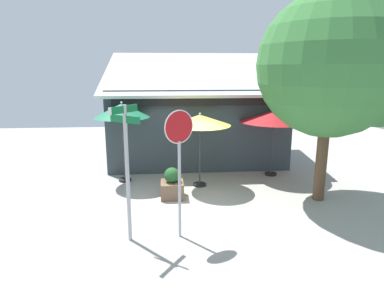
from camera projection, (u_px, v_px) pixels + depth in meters
ground_plane at (188, 207)px, 9.80m from camera, size 28.00×28.00×0.10m
cafe_building at (195, 120)px, 14.86m from camera, size 7.68×5.41×4.75m
street_sign_post at (127, 161)px, 7.38m from camera, size 0.70×0.75×3.22m
stop_sign at (179, 151)px, 7.51m from camera, size 0.67×0.41×3.08m
patio_umbrella_forest_green_left at (122, 111)px, 11.36m from camera, size 1.93×1.93×2.88m
patio_umbrella_mustard_center at (200, 121)px, 10.94m from camera, size 2.07×2.07×2.55m
patio_umbrella_crimson_right at (274, 117)px, 12.10m from camera, size 2.52×2.52×2.54m
shade_tree at (339, 68)px, 9.28m from camera, size 4.52×4.16×6.16m
sidewalk_planter at (172, 185)px, 10.31m from camera, size 0.71×0.71×0.98m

